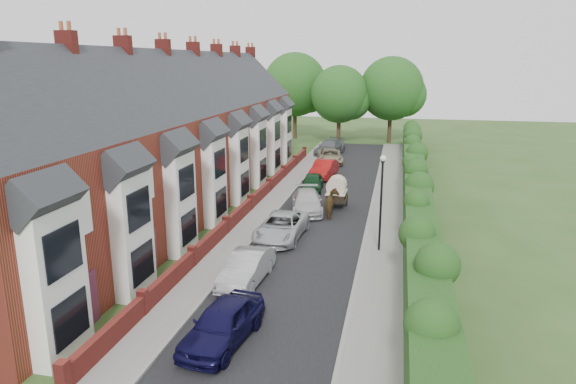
# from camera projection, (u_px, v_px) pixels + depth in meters

# --- Properties ---
(ground) EXTENTS (140.00, 140.00, 0.00)m
(ground) POSITION_uv_depth(u_px,v_px,m) (301.00, 277.00, 23.85)
(ground) COLOR #2D4C1E
(ground) RESTS_ON ground
(road) EXTENTS (6.00, 58.00, 0.02)m
(road) POSITION_uv_depth(u_px,v_px,m) (324.00, 211.00, 34.36)
(road) COLOR black
(road) RESTS_ON ground
(pavement_hedge_side) EXTENTS (2.20, 58.00, 0.12)m
(pavement_hedge_side) POSITION_uv_depth(u_px,v_px,m) (386.00, 214.00, 33.51)
(pavement_hedge_side) COLOR gray
(pavement_hedge_side) RESTS_ON ground
(pavement_house_side) EXTENTS (1.70, 58.00, 0.12)m
(pavement_house_side) POSITION_uv_depth(u_px,v_px,m) (269.00, 207.00, 35.14)
(pavement_house_side) COLOR gray
(pavement_house_side) RESTS_ON ground
(kerb_hedge_side) EXTENTS (0.18, 58.00, 0.13)m
(kerb_hedge_side) POSITION_uv_depth(u_px,v_px,m) (370.00, 213.00, 33.73)
(kerb_hedge_side) COLOR gray
(kerb_hedge_side) RESTS_ON ground
(kerb_house_side) EXTENTS (0.18, 58.00, 0.13)m
(kerb_house_side) POSITION_uv_depth(u_px,v_px,m) (280.00, 207.00, 34.97)
(kerb_house_side) COLOR gray
(kerb_house_side) RESTS_ON ground
(hedge) EXTENTS (2.10, 58.00, 2.85)m
(hedge) POSITION_uv_depth(u_px,v_px,m) (416.00, 192.00, 32.76)
(hedge) COLOR #123914
(hedge) RESTS_ON ground
(terrace_row) EXTENTS (9.05, 40.50, 11.50)m
(terrace_row) POSITION_uv_depth(u_px,v_px,m) (170.00, 142.00, 34.41)
(terrace_row) COLOR #9C3327
(terrace_row) RESTS_ON ground
(garden_wall_row) EXTENTS (0.35, 40.35, 1.10)m
(garden_wall_row) POSITION_uv_depth(u_px,v_px,m) (250.00, 204.00, 34.30)
(garden_wall_row) COLOR maroon
(garden_wall_row) RESTS_ON ground
(lamppost) EXTENTS (0.32, 0.32, 5.16)m
(lamppost) POSITION_uv_depth(u_px,v_px,m) (382.00, 191.00, 26.12)
(lamppost) COLOR black
(lamppost) RESTS_ON ground
(tree_far_left) EXTENTS (7.14, 6.80, 9.29)m
(tree_far_left) POSITION_uv_depth(u_px,v_px,m) (342.00, 96.00, 60.92)
(tree_far_left) COLOR #332316
(tree_far_left) RESTS_ON ground
(tree_far_right) EXTENTS (7.98, 7.60, 10.31)m
(tree_far_right) POSITION_uv_depth(u_px,v_px,m) (395.00, 90.00, 61.42)
(tree_far_right) COLOR #332316
(tree_far_right) RESTS_ON ground
(tree_far_back) EXTENTS (8.40, 8.00, 10.82)m
(tree_far_back) POSITION_uv_depth(u_px,v_px,m) (298.00, 86.00, 64.75)
(tree_far_back) COLOR #332316
(tree_far_back) RESTS_ON ground
(car_navy) EXTENTS (2.36, 4.58, 1.49)m
(car_navy) POSITION_uv_depth(u_px,v_px,m) (223.00, 323.00, 18.13)
(car_navy) COLOR black
(car_navy) RESTS_ON ground
(car_silver_a) EXTENTS (1.74, 4.31, 1.39)m
(car_silver_a) POSITION_uv_depth(u_px,v_px,m) (247.00, 268.00, 23.09)
(car_silver_a) COLOR #A3A2A7
(car_silver_a) RESTS_ON ground
(car_silver_b) EXTENTS (2.54, 5.13, 1.40)m
(car_silver_b) POSITION_uv_depth(u_px,v_px,m) (281.00, 227.00, 28.83)
(car_silver_b) COLOR #B6B9BE
(car_silver_b) RESTS_ON ground
(car_white) EXTENTS (2.89, 5.07, 1.38)m
(car_white) POSITION_uv_depth(u_px,v_px,m) (307.00, 202.00, 33.99)
(car_white) COLOR silver
(car_white) RESTS_ON ground
(car_green) EXTENTS (1.85, 4.00, 1.33)m
(car_green) POSITION_uv_depth(u_px,v_px,m) (312.00, 182.00, 39.47)
(car_green) COLOR #103519
(car_green) RESTS_ON ground
(car_red) EXTENTS (2.07, 4.70, 1.50)m
(car_red) POSITION_uv_depth(u_px,v_px,m) (324.00, 169.00, 43.92)
(car_red) COLOR #9C1111
(car_red) RESTS_ON ground
(car_beige) EXTENTS (3.27, 5.33, 1.38)m
(car_beige) POSITION_uv_depth(u_px,v_px,m) (330.00, 156.00, 50.10)
(car_beige) COLOR tan
(car_beige) RESTS_ON ground
(car_grey) EXTENTS (3.21, 5.67, 1.55)m
(car_grey) POSITION_uv_depth(u_px,v_px,m) (330.00, 147.00, 54.77)
(car_grey) COLOR #595D61
(car_grey) RESTS_ON ground
(horse) EXTENTS (1.19, 2.15, 1.72)m
(horse) POSITION_uv_depth(u_px,v_px,m) (332.00, 204.00, 32.80)
(horse) COLOR #4E391C
(horse) RESTS_ON ground
(horse_cart) EXTENTS (1.38, 3.05, 2.20)m
(horse_cart) POSITION_uv_depth(u_px,v_px,m) (337.00, 190.00, 34.79)
(horse_cart) COLOR black
(horse_cart) RESTS_ON ground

